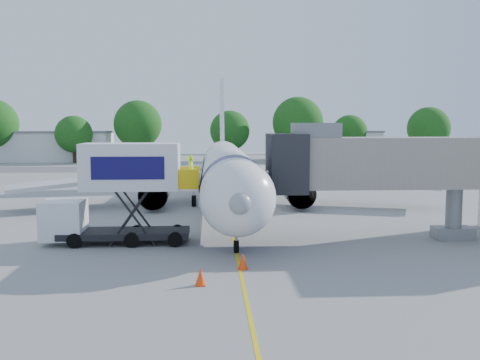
{
  "coord_description": "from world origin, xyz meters",
  "views": [
    {
      "loc": [
        -1.34,
        -36.22,
        6.54
      ],
      "look_at": [
        0.48,
        -4.48,
        3.2
      ],
      "focal_mm": 40.0,
      "sensor_mm": 36.0,
      "label": 1
    }
  ],
  "objects": [
    {
      "name": "tree_g",
      "position": [
        37.36,
        56.42,
        5.79
      ],
      "size": [
        7.48,
        7.48,
        9.54
      ],
      "color": "#382314",
      "rests_on": "ground"
    },
    {
      "name": "taxiway_strip",
      "position": [
        0.0,
        42.0,
        0.0
      ],
      "size": [
        120.0,
        10.0,
        0.01
      ],
      "primitive_type": "cube",
      "color": "#59595B",
      "rests_on": "ground"
    },
    {
      "name": "catering_hiloader",
      "position": [
        -6.27,
        -7.0,
        2.76
      ],
      "size": [
        8.5,
        2.44,
        5.5
      ],
      "color": "black",
      "rests_on": "ground"
    },
    {
      "name": "tree_c",
      "position": [
        -13.89,
        58.93,
        6.48
      ],
      "size": [
        8.38,
        8.38,
        10.68
      ],
      "color": "#382314",
      "rests_on": "ground"
    },
    {
      "name": "outbuilding_left",
      "position": [
        -28.0,
        60.0,
        2.66
      ],
      "size": [
        18.4,
        8.4,
        5.3
      ],
      "color": "silver",
      "rests_on": "ground"
    },
    {
      "name": "tree_d",
      "position": [
        2.25,
        57.69,
        5.39
      ],
      "size": [
        6.97,
        6.97,
        8.89
      ],
      "color": "#382314",
      "rests_on": "ground"
    },
    {
      "name": "tree_f",
      "position": [
        24.29,
        60.43,
        4.97
      ],
      "size": [
        6.43,
        6.43,
        8.2
      ],
      "color": "#382314",
      "rests_on": "ground"
    },
    {
      "name": "guidance_line",
      "position": [
        0.0,
        0.0,
        0.01
      ],
      "size": [
        0.15,
        70.0,
        0.01
      ],
      "primitive_type": "cube",
      "color": "yellow",
      "rests_on": "ground"
    },
    {
      "name": "ground",
      "position": [
        0.0,
        0.0,
        0.0
      ],
      "size": [
        160.0,
        160.0,
        0.0
      ],
      "primitive_type": "plane",
      "color": "gray",
      "rests_on": "ground"
    },
    {
      "name": "jet_bridge",
      "position": [
        7.99,
        -7.0,
        4.34
      ],
      "size": [
        13.9,
        3.2,
        6.6
      ],
      "color": "gray",
      "rests_on": "ground"
    },
    {
      "name": "tree_b",
      "position": [
        -24.16,
        55.46,
        4.82
      ],
      "size": [
        6.23,
        6.23,
        7.95
      ],
      "color": "#382314",
      "rests_on": "ground"
    },
    {
      "name": "safety_cone_a",
      "position": [
        -1.73,
        -15.0,
        0.35
      ],
      "size": [
        0.45,
        0.45,
        0.72
      ],
      "color": "#F23E0C",
      "rests_on": "ground"
    },
    {
      "name": "outbuilding_right",
      "position": [
        22.0,
        62.0,
        2.66
      ],
      "size": [
        16.4,
        7.4,
        5.3
      ],
      "color": "silver",
      "rests_on": "ground"
    },
    {
      "name": "ground_tug",
      "position": [
        -0.46,
        -17.85,
        0.68
      ],
      "size": [
        3.53,
        2.3,
        1.3
      ],
      "rotation": [
        0.0,
        0.0,
        -0.21
      ],
      "color": "silver",
      "rests_on": "ground"
    },
    {
      "name": "aircraft",
      "position": [
        0.0,
        4.12,
        2.95
      ],
      "size": [
        34.17,
        37.73,
        11.35
      ],
      "color": "white",
      "rests_on": "ground"
    },
    {
      "name": "tree_e",
      "position": [
        13.95,
        55.97,
        6.81
      ],
      "size": [
        8.8,
        8.8,
        11.22
      ],
      "color": "#382314",
      "rests_on": "ground"
    },
    {
      "name": "safety_cone_b",
      "position": [
        0.14,
        -12.68,
        0.36
      ],
      "size": [
        0.47,
        0.47,
        0.75
      ],
      "color": "#F23E0C",
      "rests_on": "ground"
    }
  ]
}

